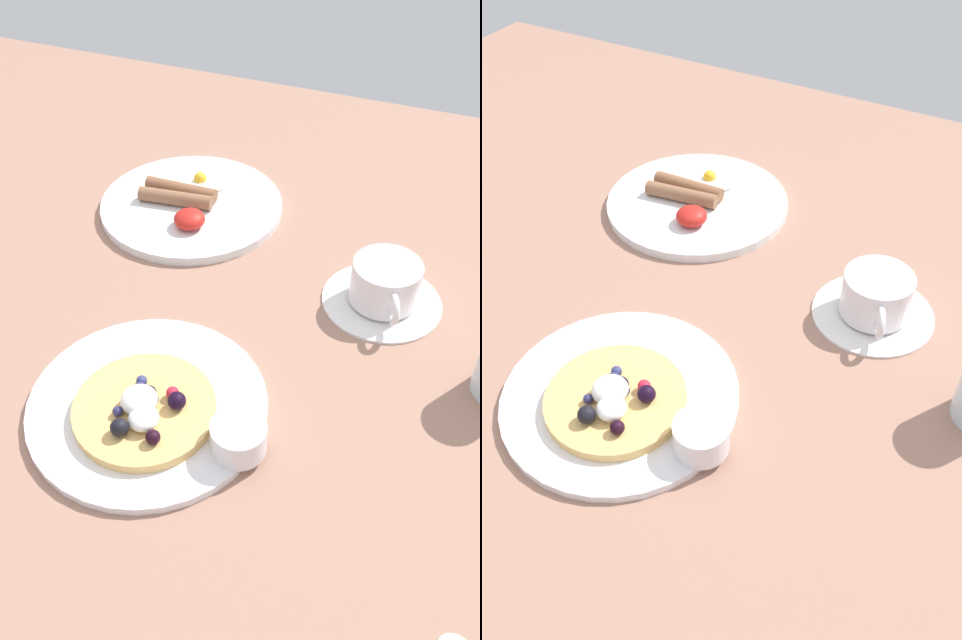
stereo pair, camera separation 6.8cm
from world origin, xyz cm
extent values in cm
cube|color=#9A705D|center=(0.00, 0.00, -1.50)|extent=(182.15, 136.46, 3.00)
cylinder|color=white|center=(-4.37, -13.29, 0.50)|extent=(25.75, 25.75, 1.01)
cylinder|color=#E4B465|center=(-3.89, -14.70, 1.61)|extent=(15.05, 15.05, 1.21)
sphere|color=navy|center=(-5.77, -16.72, 2.77)|extent=(1.11, 1.11, 1.11)
sphere|color=black|center=(-0.62, -13.54, 3.18)|extent=(1.93, 1.93, 1.93)
sphere|color=black|center=(-3.84, -13.58, 3.04)|extent=(1.64, 1.64, 1.64)
sphere|color=navy|center=(-5.05, -13.21, 2.89)|extent=(1.35, 1.35, 1.35)
sphere|color=black|center=(-4.43, -18.70, 3.17)|extent=(1.90, 1.90, 1.90)
sphere|color=navy|center=(-3.11, -13.95, 2.74)|extent=(1.04, 1.04, 1.04)
sphere|color=navy|center=(-5.42, -12.20, 2.82)|extent=(1.20, 1.20, 1.20)
sphere|color=black|center=(-0.90, -18.41, 2.97)|extent=(1.51, 1.51, 1.51)
sphere|color=red|center=(-1.60, -12.57, 2.92)|extent=(1.40, 1.40, 1.40)
ellipsoid|color=white|center=(-4.18, -15.00, 3.37)|extent=(3.84, 3.84, 2.31)
ellipsoid|color=white|center=(-2.73, -16.82, 3.16)|extent=(3.16, 3.16, 1.89)
cylinder|color=white|center=(6.83, -15.14, 2.70)|extent=(5.67, 5.67, 3.39)
cylinder|color=brown|center=(6.83, -15.14, 3.38)|extent=(4.65, 4.65, 0.41)
cylinder|color=white|center=(-15.75, 22.61, 0.65)|extent=(26.75, 26.75, 1.30)
cylinder|color=brown|center=(-17.64, 21.22, 2.36)|extent=(11.09, 3.48, 2.12)
cylinder|color=brown|center=(-17.85, 23.65, 2.36)|extent=(10.96, 2.37, 2.12)
ellipsoid|color=white|center=(-16.65, 27.89, 1.60)|extent=(7.93, 6.74, 0.60)
sphere|color=yellow|center=(-16.65, 27.89, 2.10)|extent=(2.00, 2.00, 2.00)
ellipsoid|color=red|center=(-13.43, 17.06, 2.51)|extent=(4.41, 4.41, 2.43)
cylinder|color=white|center=(15.07, 12.71, 0.34)|extent=(14.98, 14.98, 0.68)
cylinder|color=white|center=(15.07, 12.71, 3.38)|extent=(8.46, 8.46, 5.42)
torus|color=white|center=(17.08, 7.88, 3.66)|extent=(2.21, 3.85, 3.83)
cylinder|color=olive|center=(15.07, 12.71, 5.12)|extent=(7.19, 7.19, 0.43)
camera|label=1|loc=(21.54, -51.67, 56.13)|focal=37.33mm
camera|label=2|loc=(27.68, -48.77, 56.13)|focal=37.33mm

